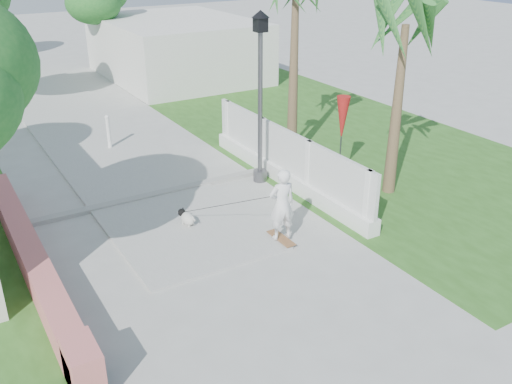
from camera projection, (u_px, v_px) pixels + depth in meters
ground at (282, 324)px, 9.76m from camera, size 90.00×90.00×0.00m
path_strip at (36, 83)px, 25.36m from camera, size 3.20×36.00×0.06m
curb at (152, 195)px, 14.43m from camera, size 6.50×0.25×0.10m
grass_right at (325, 131)px, 19.28m from camera, size 8.00×20.00×0.01m
pink_wall at (35, 267)px, 10.87m from camera, size 0.45×8.20×0.80m
lattice_fence at (286, 164)px, 15.03m from camera, size 0.35×7.00×1.50m
building_right at (176, 48)px, 26.08m from camera, size 6.00×8.00×2.60m
street_lamp at (260, 93)px, 14.41m from camera, size 0.44×0.44×4.44m
bollard at (108, 131)px, 17.42m from camera, size 0.14×0.14×1.09m
patio_umbrella at (342, 119)px, 14.82m from camera, size 0.36×0.36×2.30m
palm_far at (296, 0)px, 15.13m from camera, size 1.80×1.80×5.30m
palm_near at (405, 35)px, 13.14m from camera, size 1.80×1.80×4.70m
skateboarder at (234, 205)px, 12.37m from camera, size 1.76×2.30×1.70m
dog at (187, 218)px, 12.93m from camera, size 0.37×0.58×0.41m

